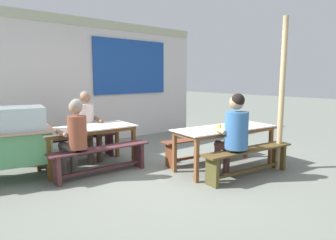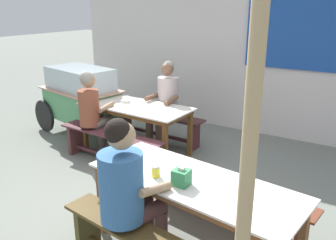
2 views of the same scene
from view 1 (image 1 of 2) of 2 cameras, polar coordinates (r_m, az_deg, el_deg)
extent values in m
plane|color=slate|center=(5.01, -0.06, -10.21)|extent=(40.00, 40.00, 0.00)
cube|color=silver|center=(7.29, -15.58, 6.22)|extent=(6.51, 0.12, 2.73)
cube|color=#1D489A|center=(7.82, -7.06, 10.08)|extent=(2.14, 0.03, 1.36)
cube|color=#B3B697|center=(7.41, -16.11, 17.61)|extent=(6.51, 0.20, 0.20)
cube|color=white|center=(5.36, -15.32, -1.42)|extent=(1.69, 0.83, 0.02)
cube|color=brown|center=(5.37, -15.30, -1.85)|extent=(1.61, 0.76, 0.06)
cube|color=brown|center=(6.03, -9.76, -3.98)|extent=(0.06, 0.06, 0.64)
cube|color=brown|center=(5.49, -6.62, -5.13)|extent=(0.06, 0.06, 0.64)
cube|color=brown|center=(5.50, -23.70, -5.75)|extent=(0.06, 0.06, 0.64)
cube|color=brown|center=(4.91, -21.84, -7.29)|extent=(0.06, 0.06, 0.64)
cube|color=white|center=(5.22, 10.93, -1.52)|extent=(1.95, 0.95, 0.02)
cube|color=brown|center=(5.22, 10.92, -1.95)|extent=(1.86, 0.88, 0.06)
cube|color=brown|center=(6.10, 14.75, -3.99)|extent=(0.07, 0.07, 0.64)
cube|color=brown|center=(5.73, 19.10, -4.95)|extent=(0.07, 0.07, 0.64)
cube|color=brown|center=(4.99, 1.27, -6.43)|extent=(0.07, 0.07, 0.64)
cube|color=brown|center=(4.53, 5.50, -7.98)|extent=(0.07, 0.07, 0.64)
cube|color=#482728|center=(5.91, -17.28, -3.25)|extent=(1.63, 0.38, 0.03)
cube|color=#4C2126|center=(6.22, -11.25, -4.63)|extent=(0.07, 0.26, 0.43)
cube|color=#432B21|center=(5.76, -23.61, -6.21)|extent=(0.07, 0.26, 0.43)
cube|color=#482728|center=(5.98, -17.14, -6.43)|extent=(1.33, 0.11, 0.04)
cube|color=#4D282D|center=(4.92, -12.73, -5.33)|extent=(1.68, 0.37, 0.02)
cube|color=#522C2F|center=(5.31, -5.60, -6.73)|extent=(0.07, 0.25, 0.44)
cube|color=#522B2B|center=(4.73, -20.59, -9.10)|extent=(0.07, 0.25, 0.44)
cube|color=#4D282D|center=(5.01, -12.60, -9.11)|extent=(1.39, 0.11, 0.04)
cube|color=brown|center=(5.66, 7.02, -3.38)|extent=(1.82, 0.49, 0.02)
cube|color=brown|center=(6.23, 12.51, -4.61)|extent=(0.09, 0.22, 0.44)
cube|color=brown|center=(5.26, 0.40, -6.81)|extent=(0.09, 0.22, 0.44)
cube|color=brown|center=(5.74, 6.96, -6.71)|extent=(1.51, 0.24, 0.04)
cube|color=#523F1E|center=(4.90, 15.30, -5.51)|extent=(1.79, 0.51, 0.03)
cube|color=#503E1B|center=(5.54, 20.52, -6.62)|extent=(0.09, 0.24, 0.43)
cube|color=#4B4622|center=(4.44, 8.50, -9.84)|extent=(0.09, 0.24, 0.43)
cube|color=#523F1E|center=(4.99, 15.15, -9.29)|extent=(1.48, 0.24, 0.04)
cube|color=#549C63|center=(5.17, -28.74, -4.71)|extent=(1.38, 0.97, 0.48)
cube|color=silver|center=(5.10, -29.08, -0.01)|extent=(1.25, 0.87, 0.37)
cube|color=tan|center=(5.12, -28.94, -1.94)|extent=(1.48, 1.07, 0.02)
cylinder|color=#333333|center=(5.29, -22.20, -8.27)|extent=(0.05, 0.05, 0.28)
cylinder|color=#3F3F3F|center=(5.20, -19.89, -2.47)|extent=(0.18, 0.73, 0.04)
cylinder|color=#645D57|center=(5.16, -17.66, -7.38)|extent=(0.11, 0.11, 0.46)
cylinder|color=#645D57|center=(5.09, -19.48, -7.69)|extent=(0.11, 0.11, 0.46)
cylinder|color=#645D57|center=(4.95, -16.90, -4.67)|extent=(0.16, 0.39, 0.13)
cylinder|color=#645D57|center=(4.87, -18.78, -4.96)|extent=(0.16, 0.39, 0.13)
cylinder|color=brown|center=(4.71, -17.03, -2.30)|extent=(0.28, 0.28, 0.51)
sphere|color=#A77D5E|center=(4.68, -17.34, 2.37)|extent=(0.20, 0.20, 0.20)
sphere|color=gray|center=(4.65, -17.19, 2.78)|extent=(0.19, 0.19, 0.19)
cylinder|color=#A77D5E|center=(4.95, -16.34, -1.96)|extent=(0.09, 0.31, 0.10)
cylinder|color=#A77D5E|center=(4.81, -19.72, -2.40)|extent=(0.09, 0.31, 0.09)
cylinder|color=#4C3130|center=(5.05, 11.15, -7.48)|extent=(0.11, 0.11, 0.46)
cylinder|color=#4C3130|center=(4.95, 9.49, -7.77)|extent=(0.11, 0.11, 0.46)
cylinder|color=#4C3130|center=(4.86, 12.47, -4.75)|extent=(0.22, 0.40, 0.13)
cylinder|color=#4C3130|center=(4.75, 10.77, -5.00)|extent=(0.22, 0.40, 0.13)
cylinder|color=#3565A0|center=(4.62, 13.02, -1.97)|extent=(0.35, 0.35, 0.57)
sphere|color=tan|center=(4.58, 13.04, 3.29)|extent=(0.22, 0.22, 0.22)
sphere|color=black|center=(4.55, 13.29, 3.74)|extent=(0.20, 0.20, 0.20)
cylinder|color=tan|center=(4.88, 13.43, -1.58)|extent=(0.14, 0.31, 0.11)
cylinder|color=tan|center=(4.64, 9.76, -1.97)|extent=(0.14, 0.31, 0.10)
cylinder|color=#4D392D|center=(5.66, -14.68, -5.89)|extent=(0.11, 0.11, 0.46)
cylinder|color=#4D392D|center=(5.73, -13.02, -5.66)|extent=(0.11, 0.11, 0.46)
cylinder|color=#4D392D|center=(5.77, -15.53, -2.80)|extent=(0.15, 0.42, 0.13)
cylinder|color=#4D392D|center=(5.84, -13.90, -2.61)|extent=(0.15, 0.42, 0.13)
cylinder|color=#BDABA9|center=(5.93, -15.52, 0.20)|extent=(0.32, 0.32, 0.57)
sphere|color=brown|center=(5.87, -15.60, 4.15)|extent=(0.19, 0.19, 0.19)
sphere|color=gray|center=(5.89, -15.73, 4.49)|extent=(0.18, 0.18, 0.18)
cylinder|color=brown|center=(5.70, -16.48, -0.27)|extent=(0.08, 0.30, 0.07)
cylinder|color=brown|center=(5.84, -13.21, 0.05)|extent=(0.08, 0.31, 0.11)
cube|color=#32824F|center=(5.09, 11.79, -0.91)|extent=(0.13, 0.12, 0.13)
cube|color=white|center=(5.08, 11.81, -0.03)|extent=(0.05, 0.04, 0.02)
cylinder|color=yellow|center=(4.90, 9.80, -1.48)|extent=(0.08, 0.08, 0.09)
cylinder|color=white|center=(4.90, 9.81, -0.89)|extent=(0.07, 0.07, 0.02)
cylinder|color=silver|center=(5.32, -17.76, -1.28)|extent=(0.14, 0.14, 0.04)
cylinder|color=tan|center=(5.36, 21.01, 4.49)|extent=(0.09, 0.09, 2.57)
camera|label=2|loc=(5.35, 41.84, 12.14)|focal=38.12mm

